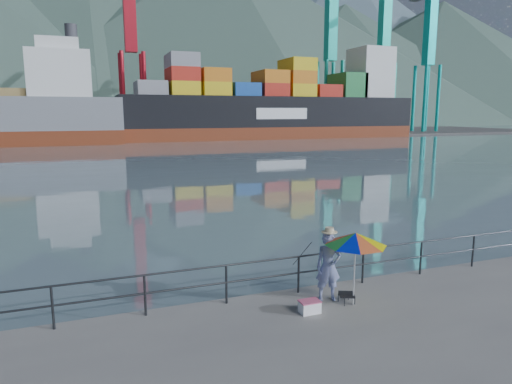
% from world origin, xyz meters
% --- Properties ---
extents(harbor_water, '(500.00, 280.00, 0.00)m').
position_xyz_m(harbor_water, '(0.00, 130.00, 0.00)').
color(harbor_water, slate).
rests_on(harbor_water, ground).
extents(far_dock, '(200.00, 40.00, 0.40)m').
position_xyz_m(far_dock, '(10.00, 93.00, 0.00)').
color(far_dock, '#514F4C').
rests_on(far_dock, ground).
extents(guardrail, '(22.00, 0.06, 1.03)m').
position_xyz_m(guardrail, '(0.00, 1.70, 0.52)').
color(guardrail, '#2D3033').
rests_on(guardrail, ground).
extents(mountains, '(600.00, 332.80, 80.00)m').
position_xyz_m(mountains, '(38.82, 207.75, 35.55)').
color(mountains, '#385147').
rests_on(mountains, ground).
extents(port_cranes, '(116.00, 28.00, 38.40)m').
position_xyz_m(port_cranes, '(31.00, 84.00, 16.00)').
color(port_cranes, red).
rests_on(port_cranes, ground).
extents(container_stacks, '(58.00, 5.40, 7.80)m').
position_xyz_m(container_stacks, '(30.20, 93.18, 2.79)').
color(container_stacks, yellow).
rests_on(container_stacks, ground).
extents(fisherman, '(0.73, 0.58, 1.76)m').
position_xyz_m(fisherman, '(1.51, 1.03, 0.88)').
color(fisherman, '#293E9A').
rests_on(fisherman, ground).
extents(beach_umbrella, '(2.00, 2.00, 1.86)m').
position_xyz_m(beach_umbrella, '(1.94, 0.50, 1.70)').
color(beach_umbrella, white).
rests_on(beach_umbrella, ground).
extents(folding_stool, '(0.50, 0.50, 0.25)m').
position_xyz_m(folding_stool, '(1.85, 0.66, 0.13)').
color(folding_stool, black).
rests_on(folding_stool, ground).
extents(cooler_bag, '(0.48, 0.32, 0.27)m').
position_xyz_m(cooler_bag, '(0.71, 0.48, 0.14)').
color(cooler_bag, white).
rests_on(cooler_bag, ground).
extents(fishing_rod, '(0.27, 1.63, 1.16)m').
position_xyz_m(fishing_rod, '(1.29, 2.13, 0.00)').
color(fishing_rod, black).
rests_on(fishing_rod, ground).
extents(container_ship, '(57.16, 9.53, 18.10)m').
position_xyz_m(container_ship, '(31.43, 73.53, 5.86)').
color(container_ship, maroon).
rests_on(container_ship, ground).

